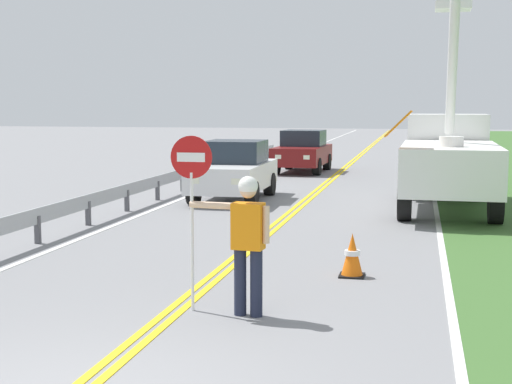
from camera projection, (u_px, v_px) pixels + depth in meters
The scene contains 11 objects.
centerline_yellow_left at pixel (325, 182), 26.13m from camera, with size 0.11×110.00×0.01m, color yellow.
centerline_yellow_right at pixel (330, 182), 26.09m from camera, with size 0.11×110.00×0.01m, color yellow.
edge_line_right at pixel (432, 185), 25.33m from camera, with size 0.12×110.00×0.01m, color silver.
edge_line_left at pixel (229, 180), 26.88m from camera, with size 0.12×110.00×0.01m, color silver.
flagger_worker at pixel (247, 236), 9.48m from camera, with size 1.08×0.28×1.83m.
stop_sign_paddle at pixel (192, 183), 9.64m from camera, with size 0.56×0.04×2.33m.
utility_bucket_truck at pixel (448, 154), 19.53m from camera, with size 2.75×6.84×5.95m.
oncoming_sedan_nearest at pixel (234, 171), 21.28m from camera, with size 1.96×4.13×1.70m.
oncoming_sedan_second at pixel (303, 152), 30.09m from camera, with size 2.02×4.16×1.70m.
traffic_cone_lead at pixel (352, 256), 11.76m from camera, with size 0.40×0.40×0.70m.
guardrail_left_shoulder at pixel (170, 178), 22.29m from camera, with size 0.10×32.00×0.71m.
Camera 1 is at (3.12, -5.90, 2.73)m, focal length 51.79 mm.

